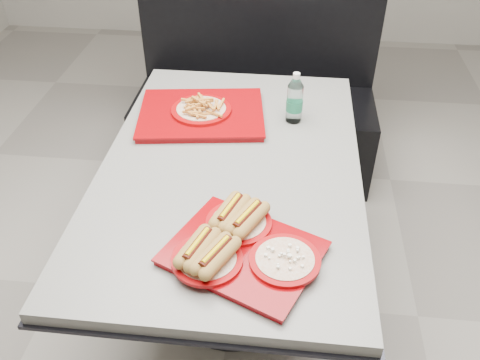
# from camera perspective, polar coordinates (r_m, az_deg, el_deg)

# --- Properties ---
(ground) EXTENTS (6.00, 6.00, 0.00)m
(ground) POSITION_cam_1_polar(r_m,az_deg,el_deg) (2.30, -0.82, -13.33)
(ground) COLOR gray
(ground) RESTS_ON ground
(diner_table) EXTENTS (0.92, 1.42, 0.75)m
(diner_table) POSITION_cam_1_polar(r_m,az_deg,el_deg) (1.88, -0.98, -2.13)
(diner_table) COLOR black
(diner_table) RESTS_ON ground
(booth_bench) EXTENTS (1.30, 0.57, 1.35)m
(booth_bench) POSITION_cam_1_polar(r_m,az_deg,el_deg) (2.89, 1.74, 9.04)
(booth_bench) COLOR black
(booth_bench) RESTS_ON ground
(tray_near) EXTENTS (0.50, 0.45, 0.09)m
(tray_near) POSITION_cam_1_polar(r_m,az_deg,el_deg) (1.43, -0.15, -7.32)
(tray_near) COLOR #800307
(tray_near) RESTS_ON diner_table
(tray_far) EXTENTS (0.53, 0.44, 0.10)m
(tray_far) POSITION_cam_1_polar(r_m,az_deg,el_deg) (2.03, -4.36, 7.70)
(tray_far) COLOR #800307
(tray_far) RESTS_ON diner_table
(water_bottle) EXTENTS (0.06, 0.06, 0.20)m
(water_bottle) POSITION_cam_1_polar(r_m,az_deg,el_deg) (1.99, 6.16, 8.85)
(water_bottle) COLOR silver
(water_bottle) RESTS_ON diner_table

